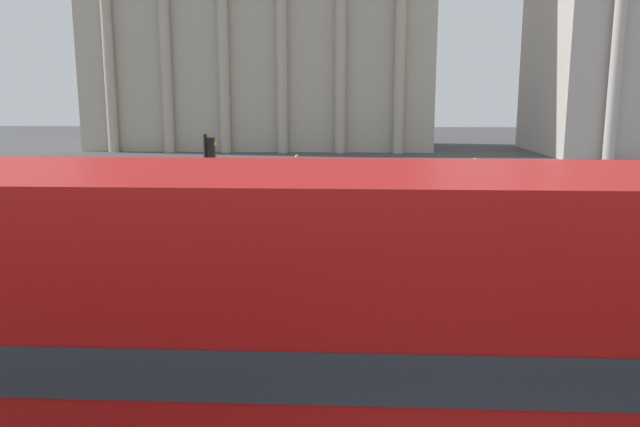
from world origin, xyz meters
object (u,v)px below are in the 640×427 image
object	(u,v)px
double_decker_bus	(184,343)
traffic_light_mid	(209,174)
traffic_light_near	(608,223)
pedestrian_olive	(474,173)
pedestrian_yellow	(297,168)
plaza_building_left	(262,22)
car_maroon	(389,185)
pedestrian_blue	(127,223)

from	to	relation	value
double_decker_bus	traffic_light_mid	xyz separation A→B (m)	(-2.73, 13.06, 0.12)
traffic_light_near	traffic_light_mid	size ratio (longest dim) A/B	0.95
pedestrian_olive	pedestrian_yellow	size ratio (longest dim) A/B	1.06
plaza_building_left	car_maroon	world-z (taller)	plaza_building_left
double_decker_bus	car_maroon	distance (m)	22.98
plaza_building_left	pedestrian_yellow	bearing A→B (deg)	-78.37
double_decker_bus	pedestrian_blue	bearing A→B (deg)	119.27
car_maroon	pedestrian_yellow	world-z (taller)	pedestrian_yellow
plaza_building_left	traffic_light_near	bearing A→B (deg)	-74.13
double_decker_bus	pedestrian_olive	size ratio (longest dim) A/B	6.22
plaza_building_left	traffic_light_mid	distance (m)	42.20
plaza_building_left	pedestrian_blue	size ratio (longest dim) A/B	17.78
double_decker_bus	pedestrian_olive	world-z (taller)	double_decker_bus
car_maroon	pedestrian_olive	distance (m)	4.76
traffic_light_near	pedestrian_blue	xyz separation A→B (m)	(-11.73, 5.47, -1.22)
plaza_building_left	car_maroon	distance (m)	34.73
pedestrian_olive	pedestrian_yellow	bearing A→B (deg)	-159.46
double_decker_bus	plaza_building_left	xyz separation A→B (m)	(-6.76, 54.03, 9.36)
double_decker_bus	pedestrian_blue	world-z (taller)	double_decker_bus
pedestrian_olive	double_decker_bus	bearing A→B (deg)	-70.84
plaza_building_left	pedestrian_yellow	xyz separation A→B (m)	(5.50, -26.72, -10.62)
traffic_light_mid	pedestrian_yellow	distance (m)	14.39
car_maroon	pedestrian_olive	bearing A→B (deg)	131.26
traffic_light_mid	pedestrian_olive	world-z (taller)	traffic_light_mid
traffic_light_mid	pedestrian_blue	xyz separation A→B (m)	(-2.23, -1.14, -1.33)
car_maroon	pedestrian_olive	world-z (taller)	pedestrian_olive
traffic_light_mid	car_maroon	world-z (taller)	traffic_light_mid
pedestrian_yellow	pedestrian_olive	bearing A→B (deg)	-38.08
pedestrian_olive	plaza_building_left	bearing A→B (deg)	152.66
traffic_light_near	pedestrian_yellow	xyz separation A→B (m)	(-8.02, 20.85, -1.28)
car_maroon	plaza_building_left	bearing A→B (deg)	-147.02
pedestrian_olive	pedestrian_yellow	world-z (taller)	pedestrian_olive
car_maroon	pedestrian_blue	size ratio (longest dim) A/B	2.37
traffic_light_mid	pedestrian_blue	world-z (taller)	traffic_light_mid
plaza_building_left	traffic_light_near	xyz separation A→B (m)	(13.52, -47.57, -9.34)
traffic_light_near	double_decker_bus	bearing A→B (deg)	-136.32
pedestrian_yellow	pedestrian_blue	bearing A→B (deg)	-125.78
traffic_light_near	pedestrian_yellow	world-z (taller)	traffic_light_near
car_maroon	pedestrian_blue	xyz separation A→B (m)	(-8.40, -10.75, 0.33)
traffic_light_near	car_maroon	world-z (taller)	traffic_light_near
traffic_light_near	pedestrian_olive	world-z (taller)	traffic_light_near
double_decker_bus	traffic_light_near	size ratio (longest dim) A/B	3.26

